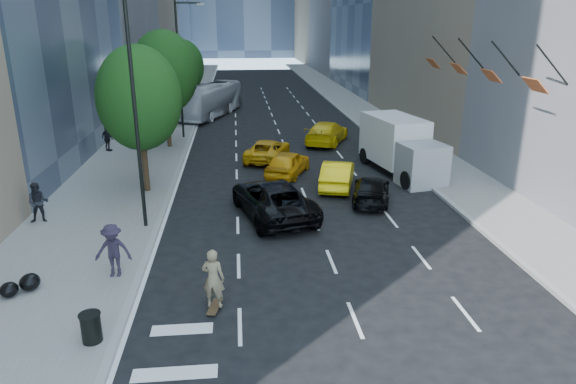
{
  "coord_description": "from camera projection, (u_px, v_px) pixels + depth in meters",
  "views": [
    {
      "loc": [
        -2.4,
        -17.3,
        8.66
      ],
      "look_at": [
        -0.28,
        3.65,
        1.6
      ],
      "focal_mm": 32.0,
      "sensor_mm": 36.0,
      "label": 1
    }
  ],
  "objects": [
    {
      "name": "pedestrian_a",
      "position": [
        38.0,
        203.0,
        22.52
      ],
      "size": [
        0.97,
        0.8,
        1.82
      ],
      "primitive_type": "imported",
      "rotation": [
        0.0,
        0.0,
        0.14
      ],
      "color": "black",
      "rests_on": "sidewalk_left"
    },
    {
      "name": "pedestrian_b",
      "position": [
        107.0,
        138.0,
        34.89
      ],
      "size": [
        1.08,
        0.95,
        1.75
      ],
      "primitive_type": "imported",
      "rotation": [
        0.0,
        0.0,
        2.51
      ],
      "color": "black",
      "rests_on": "sidewalk_left"
    },
    {
      "name": "trash_can",
      "position": [
        91.0,
        328.0,
        14.21
      ],
      "size": [
        0.55,
        0.55,
        0.83
      ],
      "primitive_type": "cylinder",
      "color": "black",
      "rests_on": "sidewalk_left"
    },
    {
      "name": "ground",
      "position": [
        305.0,
        263.0,
        19.3
      ],
      "size": [
        160.0,
        160.0,
        0.0
      ],
      "primitive_type": "plane",
      "color": "black",
      "rests_on": "ground"
    },
    {
      "name": "black_sedan_mercedes",
      "position": [
        371.0,
        189.0,
        25.65
      ],
      "size": [
        2.9,
        4.65,
        1.26
      ],
      "primitive_type": "imported",
      "rotation": [
        0.0,
        0.0,
        2.86
      ],
      "color": "black",
      "rests_on": "ground"
    },
    {
      "name": "city_bus",
      "position": [
        211.0,
        100.0,
        48.39
      ],
      "size": [
        6.01,
        11.08,
        3.02
      ],
      "primitive_type": "imported",
      "rotation": [
        0.0,
        0.0,
        -0.34
      ],
      "color": "silver",
      "rests_on": "ground"
    },
    {
      "name": "taxi_b",
      "position": [
        338.0,
        174.0,
        27.84
      ],
      "size": [
        2.74,
        4.71,
        1.47
      ],
      "primitive_type": "imported",
      "rotation": [
        0.0,
        0.0,
        2.86
      ],
      "color": "yellow",
      "rests_on": "ground"
    },
    {
      "name": "tree_near",
      "position": [
        139.0,
        98.0,
        25.53
      ],
      "size": [
        4.2,
        4.2,
        7.46
      ],
      "color": "black",
      "rests_on": "sidewalk_left"
    },
    {
      "name": "taxi_a",
      "position": [
        288.0,
        163.0,
        29.97
      ],
      "size": [
        3.32,
        4.64,
        1.47
      ],
      "primitive_type": "imported",
      "rotation": [
        0.0,
        0.0,
        2.73
      ],
      "color": "orange",
      "rests_on": "ground"
    },
    {
      "name": "black_sedan_lincoln",
      "position": [
        273.0,
        199.0,
        23.67
      ],
      "size": [
        4.19,
        6.53,
        1.68
      ],
      "primitive_type": "imported",
      "rotation": [
        0.0,
        0.0,
        3.39
      ],
      "color": "black",
      "rests_on": "ground"
    },
    {
      "name": "lamp_near",
      "position": [
        138.0,
        95.0,
        20.63
      ],
      "size": [
        2.13,
        0.22,
        10.0
      ],
      "color": "black",
      "rests_on": "sidewalk_left"
    },
    {
      "name": "skateboarder",
      "position": [
        213.0,
        282.0,
        15.85
      ],
      "size": [
        0.79,
        0.61,
        1.94
      ],
      "primitive_type": "imported",
      "rotation": [
        0.0,
        0.0,
        2.92
      ],
      "color": "#78694B",
      "rests_on": "ground"
    },
    {
      "name": "tree_mid",
      "position": [
        164.0,
        72.0,
        34.85
      ],
      "size": [
        4.5,
        4.5,
        7.99
      ],
      "color": "black",
      "rests_on": "sidewalk_left"
    },
    {
      "name": "taxi_c",
      "position": [
        268.0,
        150.0,
        33.26
      ],
      "size": [
        3.58,
        5.31,
        1.35
      ],
      "primitive_type": "imported",
      "rotation": [
        0.0,
        0.0,
        2.84
      ],
      "color": "#CE900A",
      "rests_on": "ground"
    },
    {
      "name": "pedestrian_c",
      "position": [
        113.0,
        250.0,
        17.71
      ],
      "size": [
        1.29,
        0.79,
        1.93
      ],
      "primitive_type": "imported",
      "rotation": [
        0.0,
        0.0,
        -0.06
      ],
      "color": "#261E2D",
      "rests_on": "sidewalk_left"
    },
    {
      "name": "sidewalk_left",
      "position": [
        164.0,
        120.0,
        46.72
      ],
      "size": [
        6.0,
        120.0,
        0.15
      ],
      "primitive_type": "cube",
      "color": "slate",
      "rests_on": "ground"
    },
    {
      "name": "garbage_bags",
      "position": [
        22.0,
        285.0,
        16.83
      ],
      "size": [
        1.12,
        1.08,
        0.55
      ],
      "color": "black",
      "rests_on": "sidewalk_left"
    },
    {
      "name": "tree_far",
      "position": [
        183.0,
        66.0,
        47.33
      ],
      "size": [
        3.9,
        3.9,
        6.92
      ],
      "color": "black",
      "rests_on": "sidewalk_left"
    },
    {
      "name": "taxi_d",
      "position": [
        327.0,
        132.0,
        37.84
      ],
      "size": [
        4.33,
        6.0,
        1.61
      ],
      "primitive_type": "imported",
      "rotation": [
        0.0,
        0.0,
        2.72
      ],
      "color": "#DFB90B",
      "rests_on": "ground"
    },
    {
      "name": "sidewalk_right",
      "position": [
        368.0,
        116.0,
        48.53
      ],
      "size": [
        4.0,
        120.0,
        0.15
      ],
      "primitive_type": "cube",
      "color": "slate",
      "rests_on": "ground"
    },
    {
      "name": "lamp_far",
      "position": [
        181.0,
        61.0,
        37.61
      ],
      "size": [
        2.13,
        0.22,
        10.0
      ],
      "color": "black",
      "rests_on": "sidewalk_left"
    },
    {
      "name": "box_truck",
      "position": [
        401.0,
        146.0,
        30.12
      ],
      "size": [
        3.61,
        7.08,
        3.23
      ],
      "rotation": [
        0.0,
        0.0,
        0.18
      ],
      "color": "silver",
      "rests_on": "ground"
    },
    {
      "name": "facade_flags",
      "position": [
        477.0,
        68.0,
        27.78
      ],
      "size": [
        1.85,
        13.3,
        2.05
      ],
      "color": "black",
      "rests_on": "ground"
    },
    {
      "name": "traffic_signal",
      "position": [
        198.0,
        64.0,
        55.08
      ],
      "size": [
        2.48,
        0.53,
        5.2
      ],
      "color": "black",
      "rests_on": "sidewalk_left"
    }
  ]
}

